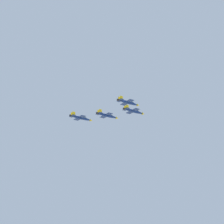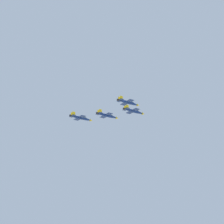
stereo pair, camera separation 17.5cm
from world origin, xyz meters
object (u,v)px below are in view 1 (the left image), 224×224
jet_right_wingman (128,102)px  jet_left_outer (81,118)px  jet_lead (134,111)px  jet_left_wingman (107,115)px

jet_right_wingman → jet_left_outer: (-26.57, 22.26, -2.30)m
jet_lead → jet_right_wingman: jet_lead is taller
jet_lead → jet_left_wingman: jet_lead is taller
jet_left_wingman → jet_left_outer: bearing=139.4°
jet_lead → jet_left_outer: 33.38m
jet_left_wingman → jet_right_wingman: (10.31, -18.88, 1.28)m
jet_right_wingman → jet_left_wingman: bearing=90.9°
jet_lead → jet_left_outer: (-32.52, 6.76, -3.32)m
jet_lead → jet_left_outer: size_ratio=1.01×
jet_right_wingman → jet_lead: bearing=41.3°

